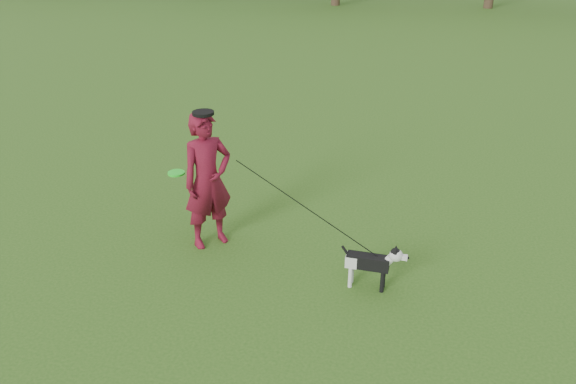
% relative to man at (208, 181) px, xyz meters
% --- Properties ---
extents(ground, '(120.00, 120.00, 0.00)m').
position_rel_man_xyz_m(ground, '(0.78, -0.16, -0.95)').
color(ground, '#285116').
rests_on(ground, ground).
extents(man, '(0.80, 0.82, 1.91)m').
position_rel_man_xyz_m(man, '(0.00, 0.00, 0.00)').
color(man, maroon).
rests_on(man, ground).
extents(dog, '(0.82, 0.16, 0.62)m').
position_rel_man_xyz_m(dog, '(2.32, -0.49, -0.57)').
color(dog, black).
rests_on(dog, ground).
extents(man_held_items, '(2.98, 0.63, 1.50)m').
position_rel_man_xyz_m(man_held_items, '(1.43, -0.27, -0.08)').
color(man_held_items, '#1EEF23').
rests_on(man_held_items, ground).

